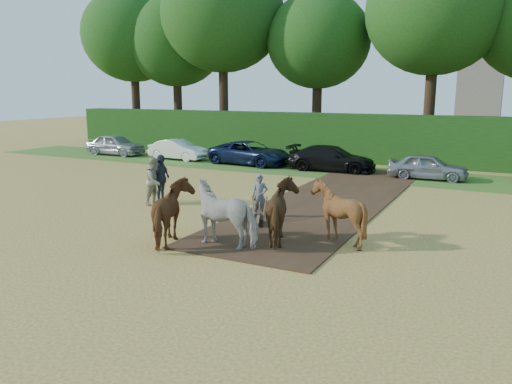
# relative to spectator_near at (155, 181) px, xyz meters

# --- Properties ---
(ground) EXTENTS (120.00, 120.00, 0.00)m
(ground) POSITION_rel_spectator_near_xyz_m (4.50, -3.00, -0.93)
(ground) COLOR gold
(ground) RESTS_ON ground
(earth_strip) EXTENTS (4.50, 17.00, 0.05)m
(earth_strip) POSITION_rel_spectator_near_xyz_m (6.00, 4.00, -0.91)
(earth_strip) COLOR #472D1C
(earth_strip) RESTS_ON ground
(grass_verge) EXTENTS (50.00, 5.00, 0.03)m
(grass_verge) POSITION_rel_spectator_near_xyz_m (4.50, 11.00, -0.92)
(grass_verge) COLOR #38601E
(grass_verge) RESTS_ON ground
(hedgerow) EXTENTS (46.00, 1.60, 3.00)m
(hedgerow) POSITION_rel_spectator_near_xyz_m (4.50, 15.50, 0.57)
(hedgerow) COLOR #14380F
(hedgerow) RESTS_ON ground
(spectator_near) EXTENTS (0.78, 0.96, 1.87)m
(spectator_near) POSITION_rel_spectator_near_xyz_m (0.00, 0.00, 0.00)
(spectator_near) COLOR #C1BA98
(spectator_near) RESTS_ON ground
(spectator_far) EXTENTS (0.56, 1.17, 1.93)m
(spectator_far) POSITION_rel_spectator_near_xyz_m (-0.03, 0.41, 0.03)
(spectator_far) COLOR #272C35
(spectator_far) RESTS_ON ground
(plough_team) EXTENTS (6.16, 5.41, 1.87)m
(plough_team) POSITION_rel_spectator_near_xyz_m (5.89, -2.75, -0.01)
(plough_team) COLOR brown
(plough_team) RESTS_ON ground
(parked_cars) EXTENTS (36.73, 3.31, 1.47)m
(parked_cars) POSITION_rel_spectator_near_xyz_m (3.99, 11.02, -0.24)
(parked_cars) COLOR #ADAEB4
(parked_cars) RESTS_ON ground
(treeline) EXTENTS (48.70, 10.60, 14.21)m
(treeline) POSITION_rel_spectator_near_xyz_m (2.81, 18.69, 8.04)
(treeline) COLOR #382616
(treeline) RESTS_ON ground
(church) EXTENTS (5.20, 5.20, 27.00)m
(church) POSITION_rel_spectator_near_xyz_m (8.50, 52.00, 12.80)
(church) COLOR slate
(church) RESTS_ON ground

